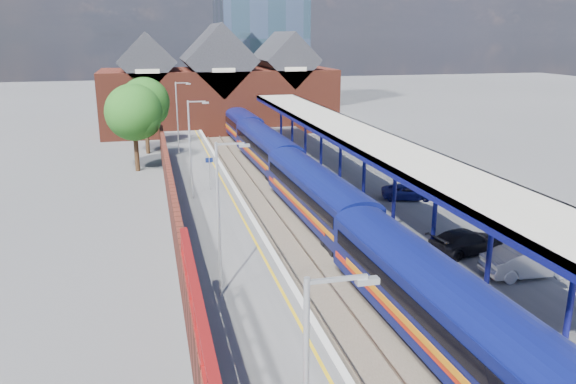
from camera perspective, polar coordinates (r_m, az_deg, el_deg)
name	(u,v)px	position (r m, az deg, el deg)	size (l,w,h in m)	color
ground	(260,179)	(49.62, -2.88, 1.28)	(240.00, 240.00, 0.00)	#5B5B5E
ballast_bed	(287,213)	(40.22, -0.12, -2.12)	(6.00, 76.00, 0.06)	#473D33
rails	(287,212)	(40.20, -0.12, -2.00)	(4.51, 76.00, 0.14)	slate
left_platform	(210,212)	(39.20, -7.96, -2.04)	(5.00, 76.00, 1.00)	#565659
right_platform	(366,201)	(41.86, 7.88, -0.88)	(6.00, 76.00, 1.00)	#565659
coping_left	(243,203)	(39.33, -4.58, -1.07)	(0.30, 76.00, 0.05)	silver
coping_right	(329,196)	(40.77, 4.18, -0.46)	(0.30, 76.00, 0.05)	silver
yellow_line	(235,203)	(39.25, -5.44, -1.16)	(0.14, 76.00, 0.01)	yellow
train	(287,165)	(45.62, -0.09, 2.75)	(3.22, 65.96, 3.45)	#0C1254
canopy	(352,133)	(42.38, 6.50, 5.97)	(4.50, 52.00, 4.48)	navy
lamp_post_b	(221,210)	(24.48, -6.78, -1.87)	(1.48, 0.18, 7.00)	#A5A8AA
lamp_post_c	(192,143)	(39.97, -9.74, 4.88)	(1.48, 0.18, 7.00)	#A5A8AA
lamp_post_d	(179,113)	(55.74, -11.06, 7.83)	(1.48, 0.18, 7.00)	#A5A8AA
platform_sign	(209,168)	(42.50, -7.98, 2.42)	(0.55, 0.08, 2.50)	#A5A8AA
brick_wall	(175,216)	(32.29, -11.42, -2.45)	(0.35, 50.00, 3.86)	#5E2418
station_building	(218,89)	(76.05, -7.09, 10.38)	(30.00, 12.12, 13.78)	#5E2418
tree_near	(135,114)	(53.57, -15.24, 7.66)	(5.20, 5.20, 8.10)	#382314
tree_far	(146,104)	(61.49, -14.20, 8.70)	(5.20, 5.20, 8.10)	#382314
parked_car_silver	(528,262)	(29.73, 23.20, -6.53)	(1.56, 4.47, 1.47)	silver
parked_car_dark	(466,241)	(31.68, 17.66, -4.80)	(1.81, 4.45, 1.29)	black
parked_car_blue	(409,192)	(40.90, 12.17, 0.02)	(1.76, 3.82, 1.06)	navy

